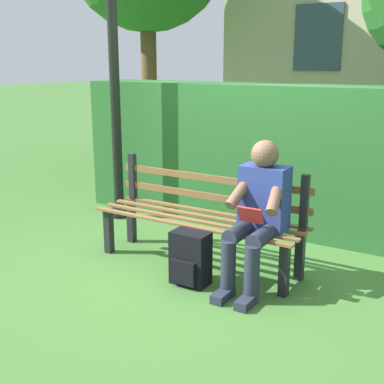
{
  "coord_description": "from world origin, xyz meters",
  "views": [
    {
      "loc": [
        -2.15,
        3.62,
        1.78
      ],
      "look_at": [
        0.0,
        0.1,
        0.7
      ],
      "focal_mm": 47.1,
      "sensor_mm": 36.0,
      "label": 1
    }
  ],
  "objects_px": {
    "park_bench": "(202,217)",
    "lamp_post": "(112,16)",
    "backpack": "(190,259)",
    "person_seated": "(258,211)"
  },
  "relations": [
    {
      "from": "person_seated",
      "to": "lamp_post",
      "type": "height_order",
      "value": "lamp_post"
    },
    {
      "from": "park_bench",
      "to": "backpack",
      "type": "xyz_separation_m",
      "value": [
        -0.14,
        0.43,
        -0.22
      ]
    },
    {
      "from": "person_seated",
      "to": "lamp_post",
      "type": "xyz_separation_m",
      "value": [
        2.13,
        -0.86,
        1.61
      ]
    },
    {
      "from": "park_bench",
      "to": "lamp_post",
      "type": "distance_m",
      "value": 2.46
    },
    {
      "from": "park_bench",
      "to": "lamp_post",
      "type": "xyz_separation_m",
      "value": [
        1.52,
        -0.7,
        1.8
      ]
    },
    {
      "from": "park_bench",
      "to": "backpack",
      "type": "relative_size",
      "value": 4.32
    },
    {
      "from": "person_seated",
      "to": "lamp_post",
      "type": "relative_size",
      "value": 0.34
    },
    {
      "from": "person_seated",
      "to": "backpack",
      "type": "bearing_deg",
      "value": 29.27
    },
    {
      "from": "park_bench",
      "to": "backpack",
      "type": "height_order",
      "value": "park_bench"
    },
    {
      "from": "park_bench",
      "to": "lamp_post",
      "type": "height_order",
      "value": "lamp_post"
    }
  ]
}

